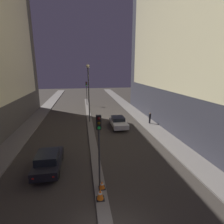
{
  "coord_description": "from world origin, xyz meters",
  "views": [
    {
      "loc": [
        -0.92,
        -5.94,
        7.94
      ],
      "look_at": [
        4.06,
        23.22,
        0.5
      ],
      "focal_mm": 28.0,
      "sensor_mm": 36.0,
      "label": 1
    }
  ],
  "objects_px": {
    "traffic_light_mid": "(86,88)",
    "street_lamp": "(88,84)",
    "traffic_cone_near": "(100,194)",
    "pedestrian_on_right_sidewalk": "(150,118)",
    "car_right_lane": "(118,122)",
    "traffic_light_near": "(99,136)",
    "traffic_cone_far": "(102,185)",
    "car_left_lane": "(48,161)"
  },
  "relations": [
    {
      "from": "street_lamp",
      "to": "traffic_cone_far",
      "type": "distance_m",
      "value": 16.28
    },
    {
      "from": "traffic_light_near",
      "to": "pedestrian_on_right_sidewalk",
      "type": "bearing_deg",
      "value": 56.03
    },
    {
      "from": "traffic_cone_far",
      "to": "traffic_light_near",
      "type": "bearing_deg",
      "value": 118.24
    },
    {
      "from": "street_lamp",
      "to": "car_right_lane",
      "type": "xyz_separation_m",
      "value": [
        3.8,
        -3.0,
        -4.96
      ]
    },
    {
      "from": "traffic_light_mid",
      "to": "traffic_cone_near",
      "type": "distance_m",
      "value": 29.28
    },
    {
      "from": "traffic_light_near",
      "to": "car_right_lane",
      "type": "relative_size",
      "value": 1.15
    },
    {
      "from": "car_left_lane",
      "to": "car_right_lane",
      "type": "distance_m",
      "value": 12.03
    },
    {
      "from": "traffic_cone_near",
      "to": "pedestrian_on_right_sidewalk",
      "type": "relative_size",
      "value": 0.46
    },
    {
      "from": "street_lamp",
      "to": "pedestrian_on_right_sidewalk",
      "type": "xyz_separation_m",
      "value": [
        8.58,
        -2.44,
        -4.72
      ]
    },
    {
      "from": "traffic_light_near",
      "to": "street_lamp",
      "type": "bearing_deg",
      "value": 90.0
    },
    {
      "from": "traffic_cone_near",
      "to": "traffic_light_mid",
      "type": "bearing_deg",
      "value": 89.82
    },
    {
      "from": "car_right_lane",
      "to": "pedestrian_on_right_sidewalk",
      "type": "relative_size",
      "value": 2.75
    },
    {
      "from": "traffic_cone_far",
      "to": "car_left_lane",
      "type": "height_order",
      "value": "car_left_lane"
    },
    {
      "from": "traffic_light_near",
      "to": "pedestrian_on_right_sidewalk",
      "type": "xyz_separation_m",
      "value": [
        8.58,
        12.73,
        -2.79
      ]
    },
    {
      "from": "traffic_light_mid",
      "to": "traffic_cone_near",
      "type": "relative_size",
      "value": 6.78
    },
    {
      "from": "traffic_light_mid",
      "to": "street_lamp",
      "type": "relative_size",
      "value": 0.6
    },
    {
      "from": "traffic_cone_far",
      "to": "pedestrian_on_right_sidewalk",
      "type": "bearing_deg",
      "value": 56.88
    },
    {
      "from": "street_lamp",
      "to": "traffic_cone_near",
      "type": "relative_size",
      "value": 11.3
    },
    {
      "from": "car_right_lane",
      "to": "traffic_light_mid",
      "type": "bearing_deg",
      "value": 103.59
    },
    {
      "from": "traffic_light_mid",
      "to": "traffic_cone_far",
      "type": "distance_m",
      "value": 28.32
    },
    {
      "from": "traffic_light_mid",
      "to": "street_lamp",
      "type": "bearing_deg",
      "value": -90.0
    },
    {
      "from": "traffic_light_mid",
      "to": "car_left_lane",
      "type": "distance_m",
      "value": 25.51
    },
    {
      "from": "traffic_cone_far",
      "to": "car_left_lane",
      "type": "distance_m",
      "value": 5.0
    },
    {
      "from": "traffic_light_mid",
      "to": "car_right_lane",
      "type": "distance_m",
      "value": 16.46
    },
    {
      "from": "car_left_lane",
      "to": "traffic_light_mid",
      "type": "bearing_deg",
      "value": 81.37
    },
    {
      "from": "pedestrian_on_right_sidewalk",
      "to": "traffic_light_near",
      "type": "bearing_deg",
      "value": -123.97
    },
    {
      "from": "traffic_cone_far",
      "to": "car_left_lane",
      "type": "bearing_deg",
      "value": 141.93
    },
    {
      "from": "traffic_cone_near",
      "to": "traffic_cone_far",
      "type": "bearing_deg",
      "value": 77.43
    },
    {
      "from": "street_lamp",
      "to": "traffic_light_near",
      "type": "bearing_deg",
      "value": -90.0
    },
    {
      "from": "car_right_lane",
      "to": "pedestrian_on_right_sidewalk",
      "type": "bearing_deg",
      "value": 6.7
    },
    {
      "from": "car_left_lane",
      "to": "car_right_lane",
      "type": "relative_size",
      "value": 0.99
    },
    {
      "from": "street_lamp",
      "to": "traffic_cone_near",
      "type": "height_order",
      "value": "street_lamp"
    },
    {
      "from": "traffic_light_near",
      "to": "traffic_cone_far",
      "type": "distance_m",
      "value": 3.39
    },
    {
      "from": "street_lamp",
      "to": "car_right_lane",
      "type": "bearing_deg",
      "value": -38.27
    },
    {
      "from": "traffic_cone_near",
      "to": "traffic_cone_far",
      "type": "height_order",
      "value": "traffic_cone_near"
    },
    {
      "from": "traffic_cone_near",
      "to": "pedestrian_on_right_sidewalk",
      "type": "distance_m",
      "value": 16.42
    },
    {
      "from": "car_left_lane",
      "to": "car_right_lane",
      "type": "height_order",
      "value": "car_left_lane"
    },
    {
      "from": "traffic_cone_near",
      "to": "car_right_lane",
      "type": "relative_size",
      "value": 0.17
    },
    {
      "from": "traffic_light_mid",
      "to": "car_left_lane",
      "type": "xyz_separation_m",
      "value": [
        -3.8,
        -25.05,
        -2.98
      ]
    },
    {
      "from": "street_lamp",
      "to": "traffic_cone_near",
      "type": "bearing_deg",
      "value": -90.33
    },
    {
      "from": "car_right_lane",
      "to": "pedestrian_on_right_sidewalk",
      "type": "xyz_separation_m",
      "value": [
        4.78,
        0.56,
        0.24
      ]
    },
    {
      "from": "traffic_light_near",
      "to": "traffic_cone_near",
      "type": "xyz_separation_m",
      "value": [
        -0.09,
        -1.2,
        -3.29
      ]
    }
  ]
}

